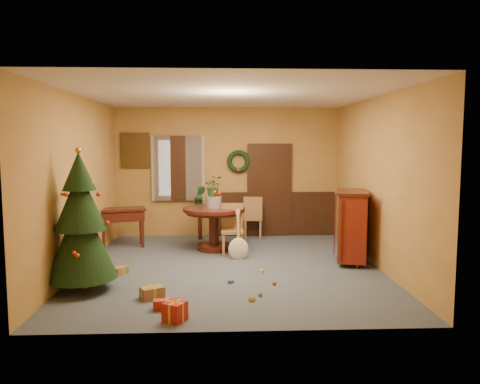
{
  "coord_description": "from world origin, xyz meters",
  "views": [
    {
      "loc": [
        -0.17,
        -7.81,
        2.11
      ],
      "look_at": [
        0.19,
        0.4,
        1.25
      ],
      "focal_mm": 35.0,
      "sensor_mm": 36.0,
      "label": 1
    }
  ],
  "objects": [
    {
      "name": "dining_table",
      "position": [
        -0.29,
        1.31,
        0.59
      ],
      "size": [
        1.23,
        1.23,
        0.84
      ],
      "color": "black",
      "rests_on": "floor"
    },
    {
      "name": "christmas_tree",
      "position": [
        -2.15,
        -1.17,
        0.98
      ],
      "size": [
        1.0,
        1.0,
        2.06
      ],
      "color": "#382111",
      "rests_on": "floor"
    },
    {
      "name": "gift_a",
      "position": [
        -1.1,
        -1.57,
        0.08
      ],
      "size": [
        0.37,
        0.33,
        0.16
      ],
      "color": "brown",
      "rests_on": "floor"
    },
    {
      "name": "toy_b",
      "position": [
        0.38,
        -1.56,
        0.03
      ],
      "size": [
        0.06,
        0.06,
        0.06
      ],
      "primitive_type": "sphere",
      "color": "green",
      "rests_on": "floor"
    },
    {
      "name": "gift_b",
      "position": [
        -0.71,
        -2.4,
        0.11
      ],
      "size": [
        0.31,
        0.31,
        0.23
      ],
      "color": "maroon",
      "rests_on": "floor"
    },
    {
      "name": "toy_a",
      "position": [
        -0.01,
        -0.93,
        0.03
      ],
      "size": [
        0.09,
        0.09,
        0.05
      ],
      "primitive_type": "cube",
      "rotation": [
        0.0,
        0.0,
        0.58
      ],
      "color": "#295EB3",
      "rests_on": "floor"
    },
    {
      "name": "chair_near",
      "position": [
        0.07,
        0.99,
        0.51
      ],
      "size": [
        0.42,
        0.42,
        0.96
      ],
      "color": "olive",
      "rests_on": "floor"
    },
    {
      "name": "toy_c",
      "position": [
        0.51,
        -0.37,
        0.03
      ],
      "size": [
        0.08,
        0.09,
        0.05
      ],
      "primitive_type": "cube",
      "rotation": [
        0.0,
        0.0,
        1.01
      ],
      "color": "yellow",
      "rests_on": "floor"
    },
    {
      "name": "centerpiece_plant",
      "position": [
        -0.29,
        1.31,
        1.27
      ],
      "size": [
        0.37,
        0.32,
        0.41
      ],
      "primitive_type": "imported",
      "color": "#1E4C23",
      "rests_on": "urn"
    },
    {
      "name": "sideboard",
      "position": [
        2.15,
        0.22,
        0.69
      ],
      "size": [
        0.76,
        1.1,
        1.28
      ],
      "color": "#5F120A",
      "rests_on": "floor"
    },
    {
      "name": "gift_c",
      "position": [
        -1.79,
        -0.37,
        0.06
      ],
      "size": [
        0.27,
        0.28,
        0.13
      ],
      "color": "brown",
      "rests_on": "floor"
    },
    {
      "name": "stand_plant",
      "position": [
        -0.61,
        2.35,
        0.96
      ],
      "size": [
        0.26,
        0.21,
        0.45
      ],
      "primitive_type": "imported",
      "rotation": [
        0.0,
        0.0,
        -0.06
      ],
      "color": "#19471E",
      "rests_on": "plant_stand"
    },
    {
      "name": "toy_e",
      "position": [
        0.25,
        -1.76,
        0.03
      ],
      "size": [
        0.09,
        0.07,
        0.05
      ],
      "primitive_type": "cube",
      "rotation": [
        0.0,
        0.0,
        0.33
      ],
      "color": "orange",
      "rests_on": "floor"
    },
    {
      "name": "guitar",
      "position": [
        0.16,
        0.57,
        0.44
      ],
      "size": [
        0.43,
        0.6,
        0.85
      ],
      "primitive_type": null,
      "rotation": [
        -0.49,
        0.0,
        0.11
      ],
      "color": "beige",
      "rests_on": "floor"
    },
    {
      "name": "chair_far",
      "position": [
        0.56,
        2.39,
        0.51
      ],
      "size": [
        0.44,
        0.44,
        0.94
      ],
      "color": "olive",
      "rests_on": "floor"
    },
    {
      "name": "plant_stand",
      "position": [
        -0.61,
        2.35,
        0.46
      ],
      "size": [
        0.29,
        0.29,
        0.74
      ],
      "color": "black",
      "rests_on": "floor"
    },
    {
      "name": "writing_desk",
      "position": [
        -2.15,
        1.64,
        0.6
      ],
      "size": [
        0.99,
        0.68,
        0.8
      ],
      "color": "black",
      "rests_on": "floor"
    },
    {
      "name": "toy_d",
      "position": [
        0.64,
        -1.05,
        0.03
      ],
      "size": [
        0.06,
        0.06,
        0.06
      ],
      "primitive_type": "sphere",
      "color": "red",
      "rests_on": "floor"
    },
    {
      "name": "urn",
      "position": [
        -0.29,
        1.31,
        0.95
      ],
      "size": [
        0.3,
        0.3,
        0.22
      ],
      "primitive_type": "cylinder",
      "color": "slate",
      "rests_on": "dining_table"
    },
    {
      "name": "gift_d",
      "position": [
        -0.85,
        -2.0,
        0.06
      ],
      "size": [
        0.36,
        0.17,
        0.13
      ],
      "color": "maroon",
      "rests_on": "floor"
    },
    {
      "name": "room_envelope",
      "position": [
        0.21,
        2.7,
        1.12
      ],
      "size": [
        5.5,
        5.5,
        5.5
      ],
      "color": "#3A4454",
      "rests_on": "ground"
    }
  ]
}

